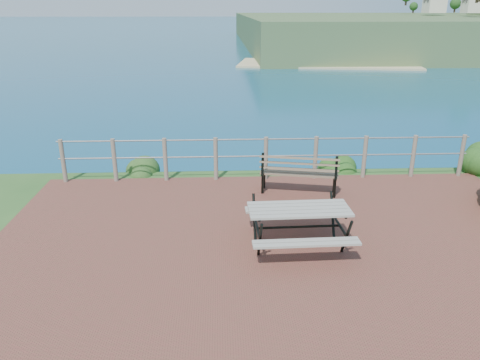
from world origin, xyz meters
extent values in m
cube|color=brown|center=(0.00, 0.00, 0.00)|extent=(10.00, 7.00, 0.12)
plane|color=#136074|center=(0.00, 200.00, 0.00)|extent=(1200.00, 1200.00, 0.00)
cylinder|color=#6B5B4C|center=(-4.60, 3.35, 0.52)|extent=(0.10, 0.10, 1.00)
cylinder|color=#6B5B4C|center=(-3.45, 3.35, 0.52)|extent=(0.10, 0.10, 1.00)
cylinder|color=#6B5B4C|center=(-2.30, 3.35, 0.52)|extent=(0.10, 0.10, 1.00)
cylinder|color=#6B5B4C|center=(-1.15, 3.35, 0.52)|extent=(0.10, 0.10, 1.00)
cylinder|color=#6B5B4C|center=(0.00, 3.35, 0.52)|extent=(0.10, 0.10, 1.00)
cylinder|color=#6B5B4C|center=(1.15, 3.35, 0.52)|extent=(0.10, 0.10, 1.00)
cylinder|color=#6B5B4C|center=(2.30, 3.35, 0.52)|extent=(0.10, 0.10, 1.00)
cylinder|color=#6B5B4C|center=(3.45, 3.35, 0.52)|extent=(0.10, 0.10, 1.00)
cylinder|color=#6B5B4C|center=(4.60, 3.35, 0.52)|extent=(0.10, 0.10, 1.00)
cylinder|color=slate|center=(0.00, 3.35, 0.97)|extent=(9.40, 0.04, 0.04)
cylinder|color=slate|center=(0.00, 3.35, 0.57)|extent=(9.40, 0.04, 0.04)
cube|color=#9A968A|center=(0.23, 0.06, 0.70)|extent=(1.67, 0.73, 0.04)
cube|color=#9A968A|center=(0.23, 0.06, 0.42)|extent=(1.66, 0.29, 0.04)
cube|color=#9A968A|center=(0.23, 0.06, 0.42)|extent=(1.66, 0.29, 0.04)
cylinder|color=black|center=(0.23, 0.06, 0.38)|extent=(1.42, 0.08, 0.04)
cube|color=brown|center=(0.62, 2.45, 0.47)|extent=(1.69, 0.73, 0.04)
cube|color=brown|center=(0.62, 2.45, 0.76)|extent=(1.63, 0.45, 0.37)
cube|color=black|center=(0.62, 2.45, 0.25)|extent=(0.06, 0.07, 0.45)
cube|color=black|center=(0.62, 2.45, 0.25)|extent=(0.06, 0.07, 0.45)
cube|color=black|center=(0.62, 2.45, 0.25)|extent=(0.06, 0.07, 0.45)
cube|color=black|center=(0.62, 2.45, 0.25)|extent=(0.06, 0.07, 0.45)
ellipsoid|color=#27481B|center=(-2.86, 4.00, 0.00)|extent=(0.75, 0.75, 0.49)
ellipsoid|color=#193C12|center=(1.87, 4.05, 0.00)|extent=(0.68, 0.68, 0.38)
camera|label=1|loc=(-1.04, -6.86, 3.80)|focal=35.00mm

